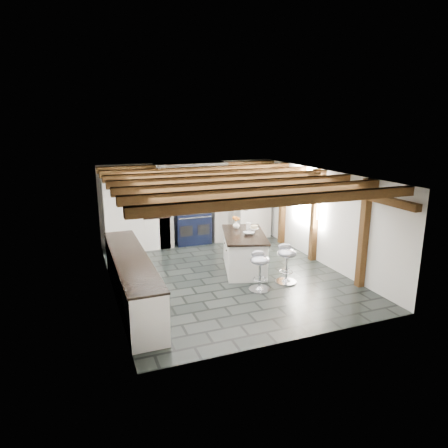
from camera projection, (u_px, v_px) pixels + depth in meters
name	position (u px, v px, depth m)	size (l,w,h in m)	color
ground	(226.00, 275.00, 9.11)	(6.00, 6.00, 0.00)	black
room_shell	(183.00, 218.00, 9.91)	(6.00, 6.03, 6.00)	silver
range_cooker	(192.00, 227.00, 11.41)	(1.00, 0.63, 0.99)	black
kitchen_island	(244.00, 251.00, 9.38)	(1.41, 1.97, 1.17)	white
bar_stool_near	(287.00, 259.00, 8.57)	(0.56, 0.56, 0.86)	silver
bar_stool_far	(260.00, 266.00, 8.18)	(0.50, 0.50, 0.84)	silver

